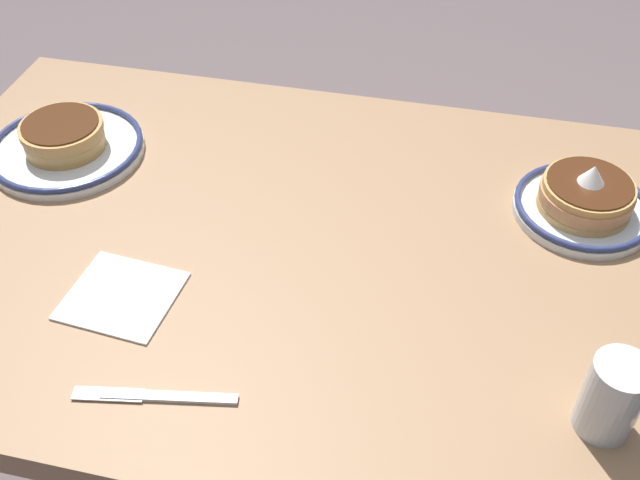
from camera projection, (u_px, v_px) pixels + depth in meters
name	position (u px, v px, depth m)	size (l,w,h in m)	color
dining_table	(326.00, 279.00, 1.18)	(1.42, 0.86, 0.75)	#9F7754
plate_near_main	(66.00, 143.00, 1.29)	(0.27, 0.27, 0.06)	white
plate_center_pancakes	(584.00, 201.00, 1.17)	(0.22, 0.22, 0.10)	white
drinking_glass	(611.00, 400.00, 0.87)	(0.07, 0.07, 0.11)	silver
paper_napkin	(122.00, 296.00, 1.05)	(0.15, 0.14, 0.00)	white
butter_knife	(155.00, 396.00, 0.93)	(0.21, 0.05, 0.01)	silver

